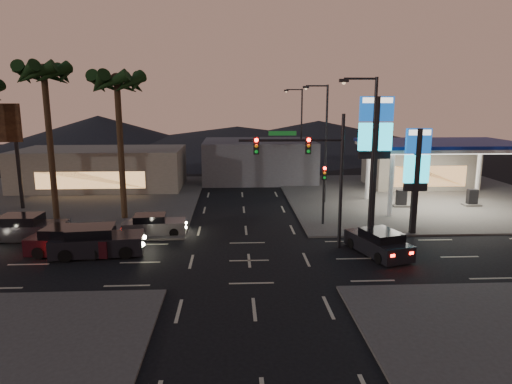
{
  "coord_description": "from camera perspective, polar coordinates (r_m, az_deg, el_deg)",
  "views": [
    {
      "loc": [
        -0.84,
        -24.06,
        8.78
      ],
      "look_at": [
        0.61,
        4.41,
        3.0
      ],
      "focal_mm": 32.0,
      "sensor_mm": 36.0,
      "label": 1
    }
  ],
  "objects": [
    {
      "name": "corner_lot_nw",
      "position": [
        43.71,
        -23.14,
        -0.98
      ],
      "size": [
        24.0,
        24.0,
        0.12
      ],
      "primitive_type": "cube",
      "color": "#47443F",
      "rests_on": "ground"
    },
    {
      "name": "hill_left",
      "position": [
        87.66,
        -19.05,
        7.05
      ],
      "size": [
        40.0,
        40.0,
        6.0
      ],
      "primitive_type": "cone",
      "color": "black",
      "rests_on": "ground"
    },
    {
      "name": "car_lane_a_front",
      "position": [
        27.85,
        -19.29,
        -5.88
      ],
      "size": [
        5.37,
        2.7,
        1.7
      ],
      "color": "black",
      "rests_on": "ground"
    },
    {
      "name": "hill_right",
      "position": [
        85.77,
        7.8,
        7.15
      ],
      "size": [
        50.0,
        50.0,
        5.0
      ],
      "primitive_type": "cone",
      "color": "black",
      "rests_on": "ground"
    },
    {
      "name": "streetlight_far",
      "position": [
        52.71,
        5.48,
        8.07
      ],
      "size": [
        2.14,
        0.25,
        10.0
      ],
      "color": "black",
      "rests_on": "ground"
    },
    {
      "name": "hill_center",
      "position": [
        84.34,
        -2.34,
        6.83
      ],
      "size": [
        60.0,
        60.0,
        4.0
      ],
      "primitive_type": "cone",
      "color": "black",
      "rests_on": "ground"
    },
    {
      "name": "gas_station",
      "position": [
        39.97,
        22.12,
        5.31
      ],
      "size": [
        12.2,
        8.2,
        5.47
      ],
      "color": "silver",
      "rests_on": "ground"
    },
    {
      "name": "car_lane_b_mid",
      "position": [
        32.6,
        -26.85,
        -4.07
      ],
      "size": [
        5.01,
        2.2,
        1.62
      ],
      "color": "black",
      "rests_on": "ground"
    },
    {
      "name": "suv_station",
      "position": [
        27.33,
        15.07,
        -6.18
      ],
      "size": [
        3.06,
        4.75,
        1.48
      ],
      "color": "black",
      "rests_on": "ground"
    },
    {
      "name": "ground",
      "position": [
        25.63,
        -0.87,
        -8.58
      ],
      "size": [
        140.0,
        140.0,
        0.0
      ],
      "primitive_type": "plane",
      "color": "black",
      "rests_on": "ground"
    },
    {
      "name": "car_lane_b_front",
      "position": [
        31.0,
        -12.68,
        -4.07
      ],
      "size": [
        4.27,
        2.03,
        1.36
      ],
      "color": "slate",
      "rests_on": "ground"
    },
    {
      "name": "palm_b",
      "position": [
        36.07,
        -24.92,
        12.31
      ],
      "size": [
        4.41,
        4.41,
        11.46
      ],
      "color": "black",
      "rests_on": "ground"
    },
    {
      "name": "car_lane_a_mid",
      "position": [
        28.51,
        -22.11,
        -5.76
      ],
      "size": [
        5.13,
        2.56,
        1.62
      ],
      "color": "black",
      "rests_on": "ground"
    },
    {
      "name": "convenience_store",
      "position": [
        49.31,
        19.61,
        2.89
      ],
      "size": [
        10.0,
        6.0,
        4.0
      ],
      "primitive_type": "cube",
      "color": "#726B5B",
      "rests_on": "ground"
    },
    {
      "name": "palm_a",
      "position": [
        34.55,
        -16.96,
        12.05
      ],
      "size": [
        4.41,
        4.41,
        10.86
      ],
      "color": "black",
      "rests_on": "ground"
    },
    {
      "name": "streetlight_near",
      "position": [
        26.38,
        13.98,
        4.45
      ],
      "size": [
        2.14,
        0.25,
        10.0
      ],
      "color": "black",
      "rests_on": "ground"
    },
    {
      "name": "streetlight_mid",
      "position": [
        38.94,
        8.47,
        6.82
      ],
      "size": [
        2.14,
        0.25,
        10.0
      ],
      "color": "black",
      "rests_on": "ground"
    },
    {
      "name": "pylon_sign_tall",
      "position": [
        31.09,
        14.68,
        6.69
      ],
      "size": [
        2.2,
        0.35,
        9.0
      ],
      "color": "black",
      "rests_on": "ground"
    },
    {
      "name": "pylon_sign_short",
      "position": [
        31.19,
        19.46,
        3.21
      ],
      "size": [
        1.6,
        0.35,
        7.0
      ],
      "color": "black",
      "rests_on": "ground"
    },
    {
      "name": "building_far_west",
      "position": [
        48.38,
        -18.68,
        2.8
      ],
      "size": [
        16.0,
        8.0,
        4.0
      ],
      "primitive_type": "cube",
      "color": "#726B5B",
      "rests_on": "ground"
    },
    {
      "name": "traffic_signal_mast",
      "position": [
        26.69,
        7.05,
        3.72
      ],
      "size": [
        6.1,
        0.39,
        8.0
      ],
      "color": "black",
      "rests_on": "ground"
    },
    {
      "name": "corner_lot_ne",
      "position": [
        44.32,
        19.49,
        -0.55
      ],
      "size": [
        24.0,
        24.0,
        0.12
      ],
      "primitive_type": "cube",
      "color": "#47443F",
      "rests_on": "ground"
    },
    {
      "name": "building_far_mid",
      "position": [
        50.57,
        0.34,
        3.98
      ],
      "size": [
        12.0,
        9.0,
        4.4
      ],
      "primitive_type": "cube",
      "color": "#4C4C51",
      "rests_on": "ground"
    },
    {
      "name": "pedestal_signal",
      "position": [
        32.22,
        8.49,
        0.86
      ],
      "size": [
        0.32,
        0.39,
        4.3
      ],
      "color": "black",
      "rests_on": "ground"
    }
  ]
}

